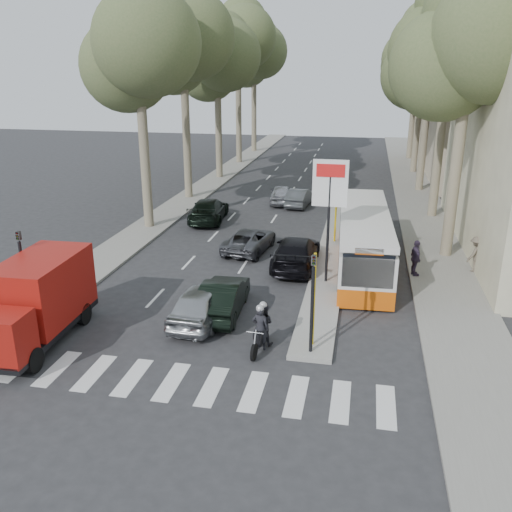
{
  "coord_description": "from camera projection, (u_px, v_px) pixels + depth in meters",
  "views": [
    {
      "loc": [
        4.67,
        -17.77,
        9.25
      ],
      "look_at": [
        0.32,
        3.66,
        1.6
      ],
      "focal_mm": 38.0,
      "sensor_mm": 36.0,
      "label": 1
    }
  ],
  "objects": [
    {
      "name": "city_bus",
      "position": [
        364.0,
        239.0,
        25.99
      ],
      "size": [
        2.74,
        10.57,
        2.76
      ],
      "rotation": [
        0.0,
        0.0,
        0.04
      ],
      "color": "#DB560C",
      "rests_on": "ground"
    },
    {
      "name": "tree_r_e",
      "position": [
        419.0,
        55.0,
        54.16
      ],
      "size": [
        7.4,
        7.2,
        14.1
      ],
      "color": "#6B604C",
      "rests_on": "ground"
    },
    {
      "name": "tree_l_b",
      "position": [
        185.0,
        39.0,
        36.81
      ],
      "size": [
        7.4,
        7.2,
        14.88
      ],
      "color": "#6B604C",
      "rests_on": "ground"
    },
    {
      "name": "billboard",
      "position": [
        329.0,
        204.0,
        23.16
      ],
      "size": [
        1.5,
        12.1,
        5.6
      ],
      "color": "yellow",
      "rests_on": "ground"
    },
    {
      "name": "traffic_light_left",
      "position": [
        22.0,
        260.0,
        20.05
      ],
      "size": [
        0.16,
        0.41,
        3.6
      ],
      "color": "black",
      "rests_on": "ground"
    },
    {
      "name": "sidewalk_right",
      "position": [
        416.0,
        193.0,
        41.86
      ],
      "size": [
        3.2,
        70.0,
        0.12
      ],
      "primitive_type": "cube",
      "color": "gray",
      "rests_on": "ground"
    },
    {
      "name": "tree_l_a",
      "position": [
        140.0,
        45.0,
        29.62
      ],
      "size": [
        7.4,
        7.2,
        14.1
      ],
      "color": "#6B604C",
      "rests_on": "ground"
    },
    {
      "name": "traffic_island",
      "position": [
        334.0,
        242.0,
        29.9
      ],
      "size": [
        1.5,
        26.0,
        0.16
      ],
      "primitive_type": "cube",
      "color": "gray",
      "rests_on": "ground"
    },
    {
      "name": "tree_l_d",
      "position": [
        239.0,
        39.0,
        51.36
      ],
      "size": [
        7.4,
        7.2,
        15.66
      ],
      "color": "#6B604C",
      "rests_on": "ground"
    },
    {
      "name": "tree_r_a",
      "position": [
        474.0,
        40.0,
        24.58
      ],
      "size": [
        7.4,
        7.2,
        14.1
      ],
      "color": "#6B604C",
      "rests_on": "ground"
    },
    {
      "name": "pedestrian_near",
      "position": [
        416.0,
        258.0,
        24.83
      ],
      "size": [
        0.74,
        1.09,
        1.69
      ],
      "primitive_type": "imported",
      "rotation": [
        0.0,
        0.0,
        1.85
      ],
      "color": "#3B2F46",
      "rests_on": "sidewalk_right"
    },
    {
      "name": "red_truck",
      "position": [
        36.0,
        300.0,
        18.89
      ],
      "size": [
        2.28,
        5.56,
        2.93
      ],
      "rotation": [
        0.0,
        0.0,
        0.04
      ],
      "color": "black",
      "rests_on": "ground"
    },
    {
      "name": "tree_r_b",
      "position": [
        454.0,
        28.0,
        31.62
      ],
      "size": [
        7.4,
        7.2,
        15.27
      ],
      "color": "#6B604C",
      "rests_on": "ground"
    },
    {
      "name": "queue_car_c",
      "position": [
        281.0,
        194.0,
        38.65
      ],
      "size": [
        2.03,
        4.05,
        1.32
      ],
      "primitive_type": "imported",
      "rotation": [
        0.0,
        0.0,
        3.27
      ],
      "color": "#9C9EA4",
      "rests_on": "ground"
    },
    {
      "name": "tree_l_c",
      "position": [
        219.0,
        57.0,
        44.51
      ],
      "size": [
        7.4,
        7.2,
        13.71
      ],
      "color": "#6B604C",
      "rests_on": "ground"
    },
    {
      "name": "traffic_light_island",
      "position": [
        313.0,
        288.0,
        17.55
      ],
      "size": [
        0.16,
        0.41,
        3.6
      ],
      "color": "black",
      "rests_on": "ground"
    },
    {
      "name": "median_left",
      "position": [
        219.0,
        177.0,
        47.75
      ],
      "size": [
        2.4,
        64.0,
        0.12
      ],
      "primitive_type": "cube",
      "color": "gray",
      "rests_on": "ground"
    },
    {
      "name": "silver_hatchback",
      "position": [
        203.0,
        303.0,
        20.69
      ],
      "size": [
        1.92,
        4.37,
        1.46
      ],
      "primitive_type": "imported",
      "rotation": [
        0.0,
        0.0,
        3.1
      ],
      "color": "#AAADB2",
      "rests_on": "ground"
    },
    {
      "name": "queue_car_e",
      "position": [
        209.0,
        210.0,
        34.16
      ],
      "size": [
        2.47,
        5.1,
        1.43
      ],
      "primitive_type": "imported",
      "rotation": [
        0.0,
        0.0,
        3.24
      ],
      "color": "black",
      "rests_on": "ground"
    },
    {
      "name": "pedestrian_far",
      "position": [
        476.0,
        254.0,
        25.32
      ],
      "size": [
        1.13,
        1.12,
        1.7
      ],
      "primitive_type": "imported",
      "rotation": [
        0.0,
        0.0,
        3.92
      ],
      "color": "brown",
      "rests_on": "sidewalk_right"
    },
    {
      "name": "tree_l_e",
      "position": [
        255.0,
        53.0,
        59.12
      ],
      "size": [
        7.4,
        7.2,
        14.49
      ],
      "color": "#6B604C",
      "rests_on": "ground"
    },
    {
      "name": "building_far",
      "position": [
        500.0,
        82.0,
        46.26
      ],
      "size": [
        11.0,
        20.0,
        16.0
      ],
      "primitive_type": "cube",
      "color": "#B7A88E",
      "rests_on": "ground"
    },
    {
      "name": "queue_car_d",
      "position": [
        299.0,
        197.0,
        37.88
      ],
      "size": [
        1.68,
        3.89,
        1.25
      ],
      "primitive_type": "imported",
      "rotation": [
        0.0,
        0.0,
        3.04
      ],
      "color": "#494D50",
      "rests_on": "ground"
    },
    {
      "name": "tree_r_d",
      "position": [
        427.0,
        44.0,
        46.55
      ],
      "size": [
        7.4,
        7.2,
        14.88
      ],
      "color": "#6B604C",
      "rests_on": "ground"
    },
    {
      "name": "tree_r_c",
      "position": [
        433.0,
        60.0,
        39.62
      ],
      "size": [
        7.4,
        7.2,
        13.32
      ],
      "color": "#6B604C",
      "rests_on": "ground"
    },
    {
      "name": "queue_car_a",
      "position": [
        249.0,
        240.0,
        28.63
      ],
      "size": [
        2.5,
        4.49,
        1.19
      ],
      "primitive_type": "imported",
      "rotation": [
        0.0,
        0.0,
        3.01
      ],
      "color": "#4D4E55",
      "rests_on": "ground"
    },
    {
      "name": "queue_car_b",
      "position": [
        296.0,
        252.0,
        26.29
      ],
      "size": [
        2.13,
        5.12,
        1.48
      ],
      "primitive_type": "imported",
      "rotation": [
        0.0,
        0.0,
        3.15
      ],
      "color": "black",
      "rests_on": "ground"
    },
    {
      "name": "ground",
      "position": [
        228.0,
        327.0,
        20.36
      ],
      "size": [
        120.0,
        120.0,
        0.0
      ],
      "primitive_type": "plane",
      "color": "#28282B",
      "rests_on": "ground"
    },
    {
      "name": "motorcycle",
      "position": [
        262.0,
        327.0,
        18.63
      ],
      "size": [
        0.76,
        2.02,
        1.72
      ],
      "rotation": [
        0.0,
        0.0,
        -0.09
      ],
      "color": "black",
      "rests_on": "ground"
    },
    {
      "name": "dark_hatchback",
      "position": [
        223.0,
        297.0,
        21.26
      ],
      "size": [
        1.69,
        4.34,
        1.41
      ],
      "primitive_type": "imported",
      "rotation": [
        0.0,
        0.0,
        3.19
      ],
      "color": "black",
      "rests_on": "ground"
    }
  ]
}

